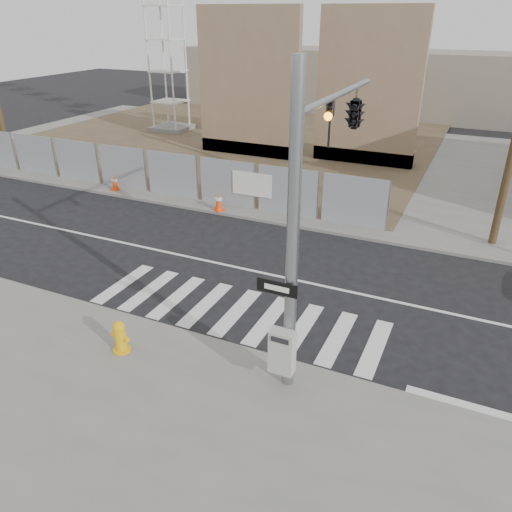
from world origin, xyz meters
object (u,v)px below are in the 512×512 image
at_px(signal_pole, 336,153).
at_px(traffic_cone_a, 52,167).
at_px(traffic_cone_b, 115,182).
at_px(traffic_cone_d, 297,206).
at_px(fire_hydrant, 120,336).
at_px(traffic_cone_c, 219,202).

xyz_separation_m(signal_pole, traffic_cone_a, (-17.22, 7.33, -4.32)).
relative_size(traffic_cone_b, traffic_cone_d, 1.05).
relative_size(fire_hydrant, traffic_cone_b, 1.13).
relative_size(signal_pole, traffic_cone_b, 9.31).
bearing_deg(fire_hydrant, traffic_cone_c, 123.63).
distance_m(traffic_cone_a, traffic_cone_d, 13.71).
relative_size(traffic_cone_a, traffic_cone_d, 0.96).
relative_size(signal_pole, traffic_cone_d, 9.73).
relative_size(fire_hydrant, traffic_cone_a, 1.23).
distance_m(traffic_cone_c, traffic_cone_d, 3.34).
bearing_deg(traffic_cone_b, traffic_cone_c, -3.25).
bearing_deg(traffic_cone_d, signal_pole, -64.04).
bearing_deg(traffic_cone_d, traffic_cone_a, 179.50).
bearing_deg(traffic_cone_b, fire_hydrant, -50.27).
xyz_separation_m(fire_hydrant, traffic_cone_b, (-8.30, 9.99, -0.05)).
distance_m(fire_hydrant, traffic_cone_a, 16.87).
relative_size(signal_pole, traffic_cone_a, 10.12).
bearing_deg(signal_pole, traffic_cone_c, 137.00).
xyz_separation_m(traffic_cone_c, traffic_cone_d, (3.21, 0.94, -0.03)).
height_order(signal_pole, traffic_cone_c, signal_pole).
bearing_deg(traffic_cone_c, fire_hydrant, -75.41).
bearing_deg(traffic_cone_d, traffic_cone_b, -176.09).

